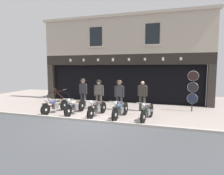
{
  "coord_description": "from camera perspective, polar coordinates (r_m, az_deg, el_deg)",
  "views": [
    {
      "loc": [
        3.37,
        -7.65,
        2.39
      ],
      "look_at": [
        0.09,
        2.76,
        1.28
      ],
      "focal_mm": 30.93,
      "sensor_mm": 36.0,
      "label": 1
    }
  ],
  "objects": [
    {
      "name": "tyre_sign_pole",
      "position": [
        11.37,
        22.76,
        -0.07
      ],
      "size": [
        0.56,
        0.06,
        2.29
      ],
      "color": "#232328",
      "rests_on": "ground"
    },
    {
      "name": "salesman_right",
      "position": [
        10.89,
        2.17,
        -1.79
      ],
      "size": [
        0.56,
        0.36,
        1.7
      ],
      "rotation": [
        0.0,
        0.0,
        3.22
      ],
      "color": "#2D2D33",
      "rests_on": "ground"
    },
    {
      "name": "salesman_left",
      "position": [
        12.05,
        -8.53,
        -1.03
      ],
      "size": [
        0.56,
        0.37,
        1.73
      ],
      "rotation": [
        0.0,
        0.0,
        3.02
      ],
      "color": "#2D2D33",
      "rests_on": "ground"
    },
    {
      "name": "advert_board_far",
      "position": [
        14.32,
        -6.69,
        3.36
      ],
      "size": [
        0.77,
        0.03,
        0.93
      ],
      "color": "silver"
    },
    {
      "name": "motorcycle_center_left",
      "position": [
        10.18,
        -10.88,
        -5.44
      ],
      "size": [
        0.62,
        2.03,
        0.91
      ],
      "rotation": [
        0.0,
        0.0,
        3.12
      ],
      "color": "black",
      "rests_on": "ground"
    },
    {
      "name": "shopkeeper_center",
      "position": [
        11.1,
        -3.91,
        -1.65
      ],
      "size": [
        0.56,
        0.35,
        1.7
      ],
      "rotation": [
        0.0,
        0.0,
        3.28
      ],
      "color": "#47423D",
      "rests_on": "ground"
    },
    {
      "name": "motorcycle_center",
      "position": [
        9.61,
        -4.44,
        -6.09
      ],
      "size": [
        0.62,
        2.04,
        0.9
      ],
      "rotation": [
        0.0,
        0.0,
        3.07
      ],
      "color": "black",
      "rests_on": "ground"
    },
    {
      "name": "advert_board_near",
      "position": [
        13.96,
        -3.12,
        3.11
      ],
      "size": [
        0.64,
        0.03,
        0.99
      ],
      "color": "silver"
    },
    {
      "name": "leaning_bicycle",
      "position": [
        14.08,
        -15.65,
        -2.62
      ],
      "size": [
        1.78,
        0.5,
        0.94
      ],
      "rotation": [
        0.0,
        0.0,
        -1.55
      ],
      "color": "black",
      "rests_on": "ground"
    },
    {
      "name": "motorcycle_center_right",
      "position": [
        9.21,
        2.48,
        -6.48
      ],
      "size": [
        0.62,
        2.07,
        0.92
      ],
      "rotation": [
        0.0,
        0.0,
        3.05
      ],
      "color": "black",
      "rests_on": "ground"
    },
    {
      "name": "ground",
      "position": [
        7.86,
        -9.06,
        -12.27
      ],
      "size": [
        23.65,
        22.0,
        0.18
      ],
      "color": "gray"
    },
    {
      "name": "assistant_far_right",
      "position": [
        10.77,
        8.98,
        -2.08
      ],
      "size": [
        0.55,
        0.31,
        1.67
      ],
      "rotation": [
        0.0,
        0.0,
        2.89
      ],
      "color": "#38332D",
      "rests_on": "ground"
    },
    {
      "name": "motorcycle_left",
      "position": [
        10.72,
        -16.53,
        -5.06
      ],
      "size": [
        0.62,
        2.0,
        0.9
      ],
      "rotation": [
        0.0,
        0.0,
        2.99
      ],
      "color": "black",
      "rests_on": "ground"
    },
    {
      "name": "shop_facade",
      "position": [
        15.09,
        4.57,
        3.0
      ],
      "size": [
        11.95,
        4.42,
        5.95
      ],
      "color": "black",
      "rests_on": "ground"
    },
    {
      "name": "motorcycle_right",
      "position": [
        8.96,
        10.36,
        -6.96
      ],
      "size": [
        0.62,
        2.0,
        0.91
      ],
      "rotation": [
        0.0,
        0.0,
        3.0
      ],
      "color": "black",
      "rests_on": "ground"
    }
  ]
}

